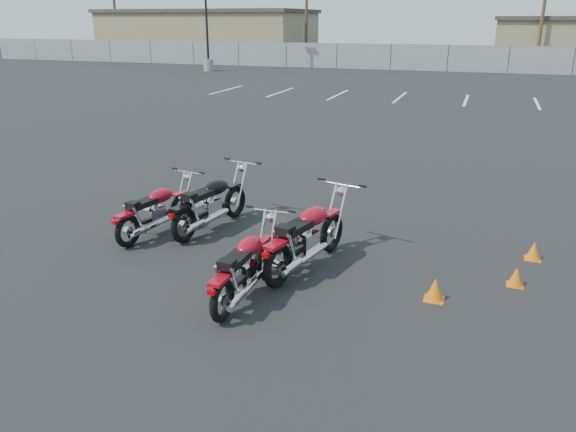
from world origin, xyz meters
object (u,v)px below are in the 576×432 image
(motorcycle_third_red, at_px, (245,267))
(motorcycle_rear_red, at_px, (307,237))
(motorcycle_second_black, at_px, (211,204))
(motorcycle_front_red, at_px, (155,211))

(motorcycle_third_red, bearing_deg, motorcycle_rear_red, 67.16)
(motorcycle_second_black, relative_size, motorcycle_third_red, 1.08)
(motorcycle_front_red, relative_size, motorcycle_third_red, 0.97)
(motorcycle_rear_red, bearing_deg, motorcycle_third_red, -112.84)
(motorcycle_front_red, distance_m, motorcycle_second_black, 0.95)
(motorcycle_front_red, height_order, motorcycle_second_black, motorcycle_second_black)
(motorcycle_front_red, relative_size, motorcycle_second_black, 0.90)
(motorcycle_third_red, height_order, motorcycle_rear_red, motorcycle_rear_red)
(motorcycle_rear_red, bearing_deg, motorcycle_front_red, 170.92)
(motorcycle_front_red, bearing_deg, motorcycle_rear_red, -9.08)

